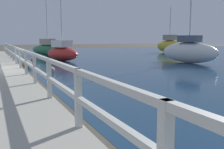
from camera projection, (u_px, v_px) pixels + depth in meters
The scene contains 8 objects.
railing at pixel (20, 55), 12.50m from camera, with size 0.10×32.50×0.96m.
boulder_upstream at pixel (50, 70), 13.07m from camera, with size 0.44×0.39×0.33m.
boulder_water_edge at pixel (34, 60), 18.54m from camera, with size 0.45×0.40×0.34m.
boulder_near_dock at pixel (27, 64), 15.36m from camera, with size 0.60×0.54×0.45m.
sailboat_yellow at pixel (170, 46), 31.19m from camera, with size 1.89×4.19×5.30m.
sailboat_green at pixel (48, 49), 25.83m from camera, with size 3.01×5.46×6.16m.
sailboat_white at pixel (189, 51), 18.31m from camera, with size 2.14×4.78×5.25m.
sailboat_red at pixel (62, 53), 19.99m from camera, with size 2.57×3.72×4.57m.
Camera 1 is at (0.29, -13.20, 1.72)m, focal length 42.00 mm.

